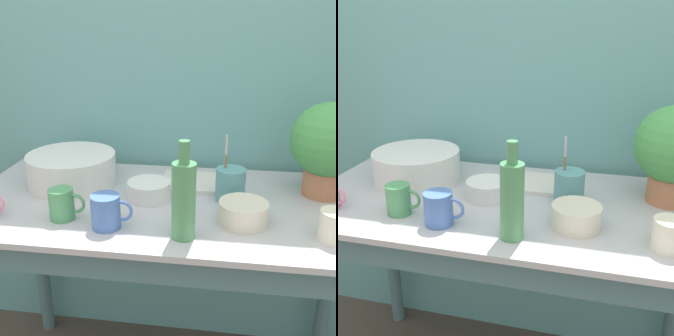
% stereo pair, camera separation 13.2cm
% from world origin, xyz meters
% --- Properties ---
extents(wall_back, '(6.00, 0.05, 2.40)m').
position_xyz_m(wall_back, '(0.00, 0.75, 1.20)').
color(wall_back, '#609E9E').
rests_on(wall_back, ground_plane).
extents(counter_table, '(1.43, 0.69, 0.90)m').
position_xyz_m(counter_table, '(0.00, 0.32, 0.72)').
color(counter_table, slate).
rests_on(counter_table, ground_plane).
extents(potted_plant, '(0.26, 0.26, 0.33)m').
position_xyz_m(potted_plant, '(0.54, 0.47, 1.08)').
color(potted_plant, '#B7704C').
rests_on(potted_plant, counter_table).
extents(bowl_wash_large, '(0.33, 0.33, 0.12)m').
position_xyz_m(bowl_wash_large, '(-0.38, 0.45, 0.95)').
color(bowl_wash_large, silver).
rests_on(bowl_wash_large, counter_table).
extents(bottle_tall, '(0.07, 0.07, 0.29)m').
position_xyz_m(bottle_tall, '(0.08, 0.11, 1.02)').
color(bottle_tall, '#4C8C59').
rests_on(bottle_tall, counter_table).
extents(mug_cream, '(0.13, 0.09, 0.09)m').
position_xyz_m(mug_cream, '(0.50, 0.15, 0.94)').
color(mug_cream, beige).
rests_on(mug_cream, counter_table).
extents(mug_blue, '(0.13, 0.09, 0.10)m').
position_xyz_m(mug_blue, '(-0.15, 0.13, 0.95)').
color(mug_blue, '#4C70B7').
rests_on(mug_blue, counter_table).
extents(mug_green, '(0.12, 0.08, 0.10)m').
position_xyz_m(mug_green, '(-0.31, 0.17, 0.95)').
color(mug_green, '#4C935B').
rests_on(mug_green, counter_table).
extents(bowl_small_enamel_white, '(0.15, 0.15, 0.06)m').
position_xyz_m(bowl_small_enamel_white, '(-0.07, 0.35, 0.93)').
color(bowl_small_enamel_white, silver).
rests_on(bowl_small_enamel_white, counter_table).
extents(bowl_small_cream, '(0.15, 0.15, 0.07)m').
position_xyz_m(bowl_small_cream, '(0.25, 0.22, 0.93)').
color(bowl_small_cream, beige).
rests_on(bowl_small_cream, counter_table).
extents(utensil_cup, '(0.10, 0.10, 0.23)m').
position_xyz_m(utensil_cup, '(0.21, 0.38, 0.95)').
color(utensil_cup, '#569399').
rests_on(utensil_cup, counter_table).
extents(tray_board, '(0.21, 0.20, 0.02)m').
position_xyz_m(tray_board, '(0.06, 0.51, 0.90)').
color(tray_board, beige).
rests_on(tray_board, counter_table).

